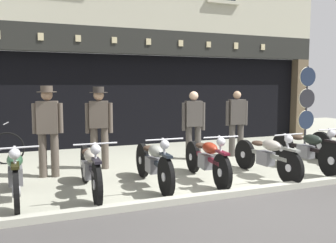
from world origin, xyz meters
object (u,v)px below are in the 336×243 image
motorcycle_center (207,158)px  tyre_sign_pole (307,99)px  motorcycle_left (90,167)px  motorcycle_right (306,149)px  assistant_far_right (237,120)px  salesman_left (48,126)px  motorcycle_center_right (266,155)px  shopkeeper_center (99,123)px  motorcycle_far_left (15,173)px  motorcycle_center_left (153,162)px  salesman_right (193,122)px  advert_board_near (50,79)px  advert_board_far (4,80)px

motorcycle_center → tyre_sign_pole: bearing=-146.7°
motorcycle_left → motorcycle_right: (4.37, -0.04, 0.01)m
assistant_far_right → tyre_sign_pole: 2.98m
salesman_left → tyre_sign_pole: 7.36m
motorcycle_center_right → shopkeeper_center: size_ratio=1.12×
motorcycle_left → motorcycle_center_right: motorcycle_left is taller
motorcycle_center_right → salesman_left: size_ratio=1.11×
motorcycle_far_left → motorcycle_right: bearing=177.1°
assistant_far_right → motorcycle_center_left: bearing=42.3°
shopkeeper_center → motorcycle_far_left: bearing=59.8°
motorcycle_far_left → salesman_left: salesman_left is taller
assistant_far_right → motorcycle_center_right: bearing=84.1°
motorcycle_left → salesman_right: size_ratio=1.31×
motorcycle_center_left → motorcycle_far_left: bearing=1.1°
advert_board_near → motorcycle_left: bearing=-85.6°
motorcycle_far_left → tyre_sign_pole: (7.80, 2.50, 0.90)m
motorcycle_center_right → advert_board_far: size_ratio=1.80×
tyre_sign_pole → assistant_far_right: bearing=-165.3°
motorcycle_center_left → motorcycle_center: (1.01, -0.04, -0.01)m
motorcycle_right → advert_board_near: 6.59m
motorcycle_center_right → salesman_left: salesman_left is taller
motorcycle_left → advert_board_far: bearing=-70.0°
motorcycle_left → tyre_sign_pole: tyre_sign_pole is taller
motorcycle_far_left → shopkeeper_center: 2.32m
advert_board_near → advert_board_far: advert_board_far is taller
shopkeeper_center → motorcycle_left: bearing=88.0°
shopkeeper_center → assistant_far_right: bearing=-164.4°
motorcycle_center → shopkeeper_center: bearing=-41.3°
motorcycle_center → salesman_left: 3.03m
motorcycle_right → tyre_sign_pole: 3.56m
shopkeeper_center → salesman_right: shopkeeper_center is taller
shopkeeper_center → advert_board_near: bearing=-60.1°
advert_board_far → tyre_sign_pole: bearing=-12.7°
motorcycle_center → tyre_sign_pole: tyre_sign_pole is taller
motorcycle_center → salesman_left: salesman_left is taller
motorcycle_center_right → motorcycle_right: bearing=-175.9°
motorcycle_center_right → salesman_right: 2.11m
motorcycle_right → salesman_left: (-4.94, 1.37, 0.53)m
salesman_right → advert_board_near: advert_board_near is taller
motorcycle_right → salesman_left: 5.15m
motorcycle_center_right → advert_board_near: size_ratio=2.14×
tyre_sign_pole → motorcycle_right: bearing=-132.3°
shopkeeper_center → advert_board_near: size_ratio=1.90×
motorcycle_left → motorcycle_center: size_ratio=1.07×
motorcycle_center_right → advert_board_near: bearing=-53.5°
motorcycle_center_left → motorcycle_right: 3.30m
salesman_left → advert_board_far: bearing=-62.5°
tyre_sign_pole → motorcycle_center_left: bearing=-156.0°
motorcycle_center_left → advert_board_near: advert_board_near is taller
motorcycle_center_left → advert_board_far: (-2.52, 4.33, 1.46)m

